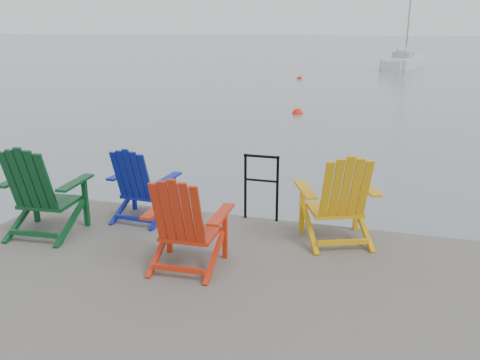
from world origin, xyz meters
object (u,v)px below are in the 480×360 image
(chair_red, at_px, (185,222))
(sailboat_near, at_px, (404,63))
(handrail, at_px, (261,181))
(buoy_a, at_px, (298,114))
(chair_blue, at_px, (141,184))
(chair_yellow, at_px, (339,198))
(chair_green, at_px, (41,190))
(buoy_b, at_px, (300,79))

(chair_red, distance_m, sailboat_near, 37.18)
(handrail, bearing_deg, buoy_a, 97.98)
(handrail, relative_size, sailboat_near, 0.09)
(sailboat_near, bearing_deg, chair_blue, -82.97)
(chair_red, height_order, buoy_a, chair_red)
(chair_yellow, relative_size, buoy_a, 2.86)
(handrail, distance_m, chair_green, 2.78)
(handrail, xyz_separation_m, chair_blue, (-1.53, -0.48, -0.03))
(sailboat_near, bearing_deg, chair_yellow, -78.84)
(chair_green, bearing_deg, handrail, 22.70)
(chair_yellow, bearing_deg, handrail, 132.73)
(chair_yellow, xyz_separation_m, buoy_b, (-4.97, 25.13, -1.07))
(chair_blue, distance_m, buoy_a, 12.35)
(handrail, height_order, chair_blue, chair_blue)
(handrail, relative_size, chair_yellow, 0.80)
(buoy_b, bearing_deg, sailboat_near, 60.52)
(buoy_a, bearing_deg, handrail, -82.02)
(sailboat_near, relative_size, buoy_b, 29.91)
(handrail, bearing_deg, buoy_b, 98.98)
(chair_red, bearing_deg, chair_blue, 131.40)
(chair_green, distance_m, chair_blue, 1.23)
(chair_yellow, height_order, sailboat_near, sailboat_near)
(handrail, xyz_separation_m, chair_green, (-2.46, -1.29, 0.05))
(buoy_b, bearing_deg, handrail, -81.02)
(handrail, height_order, sailboat_near, sailboat_near)
(chair_green, bearing_deg, buoy_b, 88.17)
(buoy_a, bearing_deg, chair_blue, -89.40)
(sailboat_near, bearing_deg, buoy_b, -106.52)
(buoy_b, bearing_deg, buoy_a, -80.09)
(chair_yellow, bearing_deg, buoy_b, 78.31)
(chair_red, height_order, sailboat_near, sailboat_near)
(handrail, height_order, chair_yellow, chair_yellow)
(chair_green, bearing_deg, buoy_a, 81.50)
(chair_red, bearing_deg, sailboat_near, 83.44)
(handrail, bearing_deg, chair_red, -103.79)
(handrail, height_order, buoy_b, handrail)
(handrail, relative_size, chair_green, 0.77)
(handrail, xyz_separation_m, chair_red, (-0.41, -1.65, -0.00))
(chair_red, distance_m, buoy_b, 26.54)
(chair_yellow, relative_size, buoy_b, 3.41)
(sailboat_near, distance_m, buoy_a, 23.92)
(chair_red, distance_m, buoy_a, 13.57)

